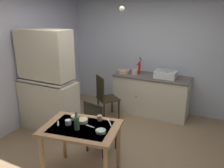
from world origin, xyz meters
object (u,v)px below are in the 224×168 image
Objects in this scene: hutch_cabinet at (47,85)px; glass_bottle at (77,123)px; mug_tall at (68,122)px; mixing_bowl_counter at (123,72)px; chair_by_counter at (105,96)px; dining_table at (81,134)px; serving_bowl_wide at (101,131)px; sink_basin at (166,74)px; hand_pump at (139,67)px; chair_far_side at (99,126)px.

glass_bottle is (1.33, -0.95, -0.03)m from hutch_cabinet.
mixing_bowl_counter is at bearing 95.96° from mug_tall.
glass_bottle reaches higher than chair_by_counter.
mixing_bowl_counter is (0.89, 1.52, 0.01)m from hutch_cabinet.
chair_by_counter reaches higher than dining_table.
chair_by_counter is 7.38× the size of serving_bowl_wide.
serving_bowl_wide is at bearing 11.90° from glass_bottle.
sink_basin is 2.56m from mug_tall.
hutch_cabinet reaches higher than dining_table.
serving_bowl_wide is at bearing -63.41° from chair_by_counter.
chair_far_side is (0.02, -1.89, -0.56)m from hand_pump.
hutch_cabinet is 1.35m from chair_far_side.
serving_bowl_wide is (0.31, -0.02, 0.14)m from dining_table.
sink_basin reaches higher than chair_by_counter.
chair_by_counter is 1.85m from mug_tall.
hutch_cabinet is 2.04× the size of chair_by_counter.
chair_far_side is (-0.07, 0.59, -0.17)m from dining_table.
hand_pump is (-0.61, 0.05, 0.09)m from sink_basin.
serving_bowl_wide reaches higher than dining_table.
hutch_cabinet is 1.87m from serving_bowl_wide.
mug_tall is at bearing -171.69° from dining_table.
serving_bowl_wide is at bearing 0.86° from mug_tall.
mug_tall reaches higher than dining_table.
dining_table is 0.34m from serving_bowl_wide.
chair_far_side is at bearing -107.76° from sink_basin.
glass_bottle is (0.18, -0.06, 0.06)m from mug_tall.
mixing_bowl_counter is 1.10× the size of glass_bottle.
glass_bottle is (-0.52, -2.52, -0.08)m from sink_basin.
hutch_cabinet is 24.07× the size of mug_tall.
chair_by_counter is at bearing -123.97° from hand_pump.
glass_bottle is at bearing -17.85° from mug_tall.
glass_bottle is at bearing -88.04° from hand_pump.
glass_bottle is at bearing -35.58° from hutch_cabinet.
mug_tall is (0.25, -2.41, -0.10)m from mixing_bowl_counter.
hand_pump is 1.97m from chair_far_side.
mug_tall is (-0.70, -2.46, -0.14)m from sink_basin.
dining_table is at bearing -79.58° from mixing_bowl_counter.
mixing_bowl_counter and chair_by_counter have the same top height.
chair_by_counter is at bearing 116.59° from serving_bowl_wide.
chair_by_counter is (-0.50, 1.17, 0.01)m from chair_far_side.
sink_basin reaches higher than dining_table.
chair_by_counter is at bearing 102.42° from mug_tall.
dining_table is (0.44, -2.38, -0.25)m from mixing_bowl_counter.
hand_pump is 2.57m from glass_bottle.
hutch_cabinet is at bearing -139.70° from sink_basin.
sink_basin is at bearing 78.30° from glass_bottle.
mixing_bowl_counter is 3.38× the size of mug_tall.
chair_far_side is (0.36, -1.79, -0.43)m from mixing_bowl_counter.
chair_far_side is at bearing -78.53° from mixing_bowl_counter.
sink_basin reaches higher than mug_tall.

